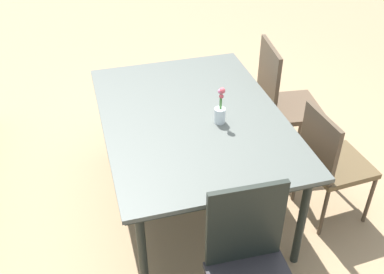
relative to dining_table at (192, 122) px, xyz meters
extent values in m
plane|color=#9E7F5B|center=(-0.02, -0.03, -0.71)|extent=(12.00, 12.00, 0.00)
cube|color=#4C514C|center=(0.00, 0.00, 0.04)|extent=(1.65, 1.18, 0.03)
cube|color=#232823|center=(0.00, 0.00, 0.01)|extent=(1.61, 1.15, 0.02)
cylinder|color=#232823|center=(-0.73, -0.49, -0.34)|extent=(0.05, 0.05, 0.74)
cylinder|color=#232823|center=(0.73, -0.49, -0.34)|extent=(0.05, 0.05, 0.74)
cylinder|color=#232823|center=(-0.73, 0.49, -0.34)|extent=(0.05, 0.05, 0.74)
cylinder|color=#232823|center=(0.73, 0.49, -0.34)|extent=(0.05, 0.05, 0.74)
cube|color=brown|center=(-0.37, -0.94, -0.28)|extent=(0.43, 0.43, 0.04)
cube|color=#4C3D2D|center=(-0.38, -0.75, -0.06)|extent=(0.39, 0.05, 0.43)
cylinder|color=#4C3D2D|center=(-0.17, -1.11, -0.50)|extent=(0.03, 0.03, 0.42)
cylinder|color=#4C3D2D|center=(-0.54, -1.13, -0.50)|extent=(0.03, 0.03, 0.42)
cylinder|color=#4C3D2D|center=(-0.20, -0.74, -0.50)|extent=(0.03, 0.03, 0.42)
cylinder|color=#4C3D2D|center=(-0.57, -0.76, -0.50)|extent=(0.03, 0.03, 0.42)
cube|color=brown|center=(0.37, -0.94, -0.27)|extent=(0.51, 0.51, 0.04)
cube|color=#4C3D2D|center=(0.40, -0.72, 0.01)|extent=(0.44, 0.08, 0.55)
cylinder|color=#4C3D2D|center=(0.56, -1.17, -0.50)|extent=(0.03, 0.03, 0.43)
cylinder|color=#4C3D2D|center=(0.14, -1.12, -0.50)|extent=(0.03, 0.03, 0.43)
cylinder|color=#4C3D2D|center=(0.61, -0.75, -0.50)|extent=(0.03, 0.03, 0.43)
cylinder|color=#4C3D2D|center=(0.19, -0.70, -0.50)|extent=(0.03, 0.03, 0.43)
cube|color=black|center=(-0.97, -0.01, 0.01)|extent=(0.04, 0.41, 0.51)
cylinder|color=silver|center=(-0.12, -0.15, 0.10)|extent=(0.07, 0.07, 0.10)
cylinder|color=#569347|center=(-0.12, -0.16, 0.18)|extent=(0.01, 0.01, 0.13)
sphere|color=#DB4C56|center=(-0.12, -0.16, 0.25)|extent=(0.03, 0.03, 0.03)
cylinder|color=#569347|center=(-0.12, -0.16, 0.20)|extent=(0.01, 0.01, 0.17)
sphere|color=#DB4C56|center=(-0.12, -0.16, 0.29)|extent=(0.04, 0.04, 0.04)
cylinder|color=#569347|center=(-0.12, -0.15, 0.20)|extent=(0.01, 0.01, 0.17)
sphere|color=pink|center=(-0.12, -0.15, 0.28)|extent=(0.03, 0.03, 0.03)
cylinder|color=#569347|center=(-0.13, -0.15, 0.18)|extent=(0.01, 0.01, 0.14)
sphere|color=#DB4C56|center=(-0.13, -0.15, 0.25)|extent=(0.02, 0.02, 0.02)
camera|label=1|loc=(-2.41, 0.67, 1.70)|focal=42.26mm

